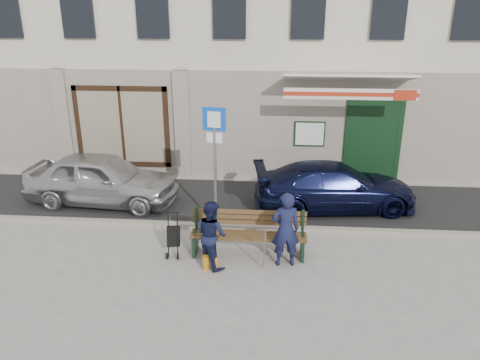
# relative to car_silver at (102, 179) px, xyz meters

# --- Properties ---
(ground) EXTENTS (80.00, 80.00, 0.00)m
(ground) POSITION_rel_car_silver_xyz_m (3.16, -2.80, -0.67)
(ground) COLOR #9E9991
(ground) RESTS_ON ground
(asphalt_lane) EXTENTS (60.00, 3.20, 0.01)m
(asphalt_lane) POSITION_rel_car_silver_xyz_m (3.16, 0.30, -0.67)
(asphalt_lane) COLOR #282828
(asphalt_lane) RESTS_ON ground
(curb) EXTENTS (60.00, 0.18, 0.12)m
(curb) POSITION_rel_car_silver_xyz_m (3.16, -1.30, -0.61)
(curb) COLOR #9E9384
(curb) RESTS_ON ground
(building) EXTENTS (20.00, 8.27, 10.00)m
(building) POSITION_rel_car_silver_xyz_m (3.17, 5.65, 4.30)
(building) COLOR beige
(building) RESTS_ON ground
(car_silver) EXTENTS (4.07, 1.92, 1.35)m
(car_silver) POSITION_rel_car_silver_xyz_m (0.00, 0.00, 0.00)
(car_silver) COLOR silver
(car_silver) RESTS_ON ground
(car_navy) EXTENTS (4.28, 2.19, 1.19)m
(car_navy) POSITION_rel_car_silver_xyz_m (6.03, 0.13, -0.08)
(car_navy) COLOR black
(car_navy) RESTS_ON ground
(parking_sign) EXTENTS (0.52, 0.11, 2.84)m
(parking_sign) POSITION_rel_car_silver_xyz_m (3.14, -1.13, 1.25)
(parking_sign) COLOR gray
(parking_sign) RESTS_ON ground
(bench) EXTENTS (2.40, 1.17, 0.98)m
(bench) POSITION_rel_car_silver_xyz_m (3.94, -2.45, -0.21)
(bench) COLOR brown
(bench) RESTS_ON ground
(man) EXTENTS (0.62, 0.46, 1.56)m
(man) POSITION_rel_car_silver_xyz_m (4.74, -2.78, 0.11)
(man) COLOR #15193C
(man) RESTS_ON ground
(woman) EXTENTS (0.86, 0.85, 1.40)m
(woman) POSITION_rel_car_silver_xyz_m (3.29, -2.95, 0.03)
(woman) COLOR #131835
(woman) RESTS_ON ground
(stroller) EXTENTS (0.29, 0.40, 0.93)m
(stroller) POSITION_rel_car_silver_xyz_m (2.44, -2.58, -0.26)
(stroller) COLOR black
(stroller) RESTS_ON ground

